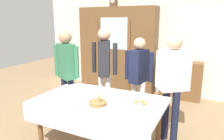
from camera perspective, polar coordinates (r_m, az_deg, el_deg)
ground_plane at (r=3.50m, az=-1.52°, el=-18.37°), size 12.00×12.00×0.00m
back_wall at (r=5.48m, az=11.47°, el=7.96°), size 6.40×0.10×2.70m
dining_table at (r=3.01m, az=-3.71°, el=-9.89°), size 1.82×1.11×0.74m
wall_cabinet at (r=5.54m, az=1.48°, el=5.54°), size 2.04×0.46×2.17m
mantel_clock at (r=5.55m, az=0.42°, el=18.04°), size 0.18×0.11×0.24m
bookshelf_low at (r=5.26m, az=18.17°, el=-2.61°), size 0.95×0.35×0.91m
book_stack at (r=5.16m, az=18.56°, el=2.62°), size 0.17×0.20×0.07m
tea_cup_center at (r=2.68m, az=3.63°, el=-10.26°), size 0.13×0.13×0.06m
tea_cup_near_right at (r=3.16m, az=-13.90°, el=-6.85°), size 0.13×0.13×0.06m
tea_cup_front_edge at (r=2.88m, az=-10.24°, el=-8.73°), size 0.13×0.13×0.06m
bread_basket at (r=2.81m, az=-3.91°, el=-8.90°), size 0.24×0.24×0.16m
pastry_plate at (r=2.86m, az=7.73°, el=-9.06°), size 0.28×0.28×0.05m
spoon_mid_left at (r=3.16m, az=-16.83°, el=-7.53°), size 0.12×0.02×0.01m
spoon_center at (r=3.33m, az=-6.23°, el=-5.94°), size 0.12×0.02×0.01m
person_behind_table_left at (r=3.82m, az=-12.23°, el=0.61°), size 0.52×0.34×1.67m
person_behind_table_right at (r=3.23m, az=16.18°, el=-2.15°), size 0.52×0.37×1.65m
person_by_cabinet at (r=3.88m, az=-2.10°, el=1.56°), size 0.52×0.41×1.71m
person_beside_shelf at (r=3.73m, az=7.30°, el=-0.72°), size 0.52×0.40×1.56m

